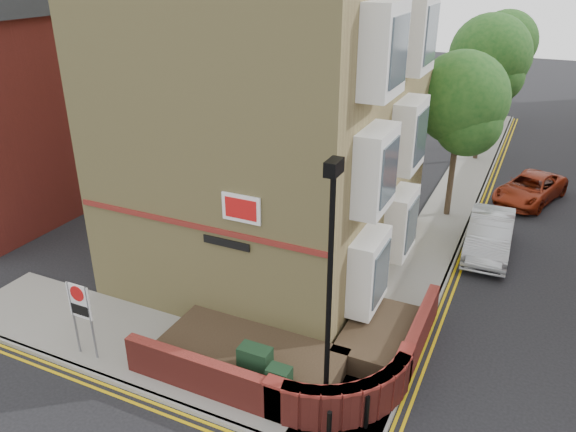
# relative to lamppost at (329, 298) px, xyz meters

# --- Properties ---
(ground) EXTENTS (120.00, 120.00, 0.00)m
(ground) POSITION_rel_lamppost_xyz_m (-1.60, -1.20, -3.34)
(ground) COLOR black
(ground) RESTS_ON ground
(pavement_corner) EXTENTS (13.00, 3.00, 0.12)m
(pavement_corner) POSITION_rel_lamppost_xyz_m (-5.10, 0.30, -3.28)
(pavement_corner) COLOR gray
(pavement_corner) RESTS_ON ground
(pavement_main) EXTENTS (2.00, 32.00, 0.12)m
(pavement_main) POSITION_rel_lamppost_xyz_m (0.40, 14.80, -3.28)
(pavement_main) COLOR gray
(pavement_main) RESTS_ON ground
(kerb_side) EXTENTS (13.00, 0.15, 0.12)m
(kerb_side) POSITION_rel_lamppost_xyz_m (-5.10, -1.20, -3.28)
(kerb_side) COLOR gray
(kerb_side) RESTS_ON ground
(kerb_main_near) EXTENTS (0.15, 32.00, 0.12)m
(kerb_main_near) POSITION_rel_lamppost_xyz_m (1.40, 14.80, -3.28)
(kerb_main_near) COLOR gray
(kerb_main_near) RESTS_ON ground
(yellow_lines_side) EXTENTS (13.00, 0.28, 0.01)m
(yellow_lines_side) POSITION_rel_lamppost_xyz_m (-5.10, -1.45, -3.34)
(yellow_lines_side) COLOR gold
(yellow_lines_side) RESTS_ON ground
(yellow_lines_main) EXTENTS (0.28, 32.00, 0.01)m
(yellow_lines_main) POSITION_rel_lamppost_xyz_m (1.65, 14.80, -3.34)
(yellow_lines_main) COLOR gold
(yellow_lines_main) RESTS_ON ground
(corner_building) EXTENTS (8.95, 10.40, 13.60)m
(corner_building) POSITION_rel_lamppost_xyz_m (-4.44, 6.80, 2.88)
(corner_building) COLOR tan
(corner_building) RESTS_ON ground
(garden_wall) EXTENTS (6.80, 6.00, 1.20)m
(garden_wall) POSITION_rel_lamppost_xyz_m (-1.60, 1.30, -3.34)
(garden_wall) COLOR maroon
(garden_wall) RESTS_ON ground
(lamppost) EXTENTS (0.25, 0.50, 6.30)m
(lamppost) POSITION_rel_lamppost_xyz_m (0.00, 0.00, 0.00)
(lamppost) COLOR black
(lamppost) RESTS_ON pavement_corner
(utility_cabinet_large) EXTENTS (0.80, 0.45, 1.20)m
(utility_cabinet_large) POSITION_rel_lamppost_xyz_m (-1.90, 0.10, -2.62)
(utility_cabinet_large) COLOR black
(utility_cabinet_large) RESTS_ON pavement_corner
(utility_cabinet_small) EXTENTS (0.55, 0.40, 1.10)m
(utility_cabinet_small) POSITION_rel_lamppost_xyz_m (-1.10, -0.20, -2.67)
(utility_cabinet_small) COLOR black
(utility_cabinet_small) RESTS_ON pavement_corner
(bollard_near) EXTENTS (0.11, 0.11, 0.90)m
(bollard_near) POSITION_rel_lamppost_xyz_m (0.40, -0.80, -2.77)
(bollard_near) COLOR black
(bollard_near) RESTS_ON pavement_corner
(bollard_far) EXTENTS (0.11, 0.11, 0.90)m
(bollard_far) POSITION_rel_lamppost_xyz_m (1.00, -0.00, -2.77)
(bollard_far) COLOR black
(bollard_far) RESTS_ON pavement_corner
(zone_sign) EXTENTS (0.72, 0.07, 2.20)m
(zone_sign) POSITION_rel_lamppost_xyz_m (-6.60, -0.70, -1.70)
(zone_sign) COLOR slate
(zone_sign) RESTS_ON pavement_corner
(side_building) EXTENTS (6.40, 10.40, 9.00)m
(side_building) POSITION_rel_lamppost_xyz_m (-16.60, 6.80, 1.20)
(side_building) COLOR maroon
(side_building) RESTS_ON ground
(tree_near) EXTENTS (3.64, 3.65, 6.70)m
(tree_near) POSITION_rel_lamppost_xyz_m (0.40, 12.85, 1.36)
(tree_near) COLOR #382B1E
(tree_near) RESTS_ON pavement_main
(tree_mid) EXTENTS (4.03, 4.03, 7.42)m
(tree_mid) POSITION_rel_lamppost_xyz_m (0.40, 20.85, 1.85)
(tree_mid) COLOR #382B1E
(tree_mid) RESTS_ON pavement_main
(tree_far) EXTENTS (3.81, 3.81, 7.00)m
(tree_far) POSITION_rel_lamppost_xyz_m (0.40, 28.85, 1.57)
(tree_far) COLOR #382B1E
(tree_far) RESTS_ON pavement_main
(traffic_light_assembly) EXTENTS (0.20, 0.16, 4.20)m
(traffic_light_assembly) POSITION_rel_lamppost_xyz_m (0.80, 23.80, -0.56)
(traffic_light_assembly) COLOR black
(traffic_light_assembly) RESTS_ON pavement_main
(silver_car_near) EXTENTS (1.69, 4.40, 1.43)m
(silver_car_near) POSITION_rel_lamppost_xyz_m (2.37, 10.21, -2.63)
(silver_car_near) COLOR #9B9FA2
(silver_car_near) RESTS_ON ground
(red_car_main) EXTENTS (3.27, 4.74, 1.20)m
(red_car_main) POSITION_rel_lamppost_xyz_m (3.40, 15.99, -2.74)
(red_car_main) COLOR maroon
(red_car_main) RESTS_ON ground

